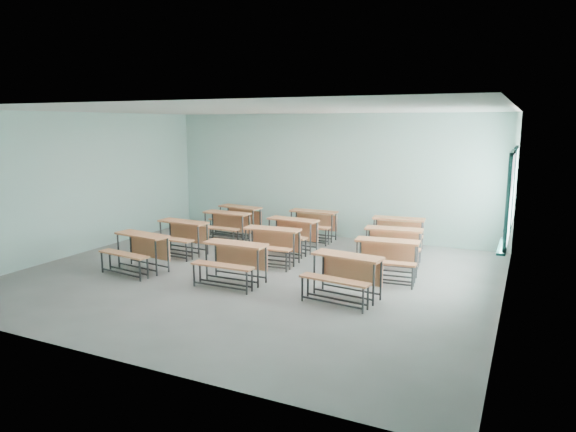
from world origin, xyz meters
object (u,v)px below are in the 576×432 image
Objects in this scene: desk_unit_r2c1 at (291,230)px; desk_unit_r2c2 at (393,241)px; desk_unit_r1c2 at (386,254)px; desk_unit_r2c0 at (225,222)px; desk_unit_r3c0 at (238,216)px; desk_unit_r1c0 at (180,232)px; desk_unit_r0c0 at (138,247)px; desk_unit_r3c1 at (312,221)px; desk_unit_r0c1 at (233,257)px; desk_unit_r0c2 at (344,270)px; desk_unit_r3c2 at (398,229)px; desk_unit_r1c1 at (270,241)px.

desk_unit_r2c2 is (2.42, -0.06, 0.00)m from desk_unit_r2c1.
desk_unit_r1c2 is 1.05× the size of desk_unit_r2c0.
desk_unit_r2c1 is 2.42m from desk_unit_r2c2.
desk_unit_r2c2 and desk_unit_r3c0 have the same top height.
desk_unit_r1c2 is 1.16m from desk_unit_r2c2.
desk_unit_r1c0 is at bearing -143.48° from desk_unit_r2c1.
desk_unit_r0c0 is at bearing -83.41° from desk_unit_r1c0.
desk_unit_r0c1 is at bearing -90.19° from desk_unit_r3c1.
desk_unit_r0c0 is 1.01× the size of desk_unit_r0c2.
desk_unit_r3c1 is at bearing 171.91° from desk_unit_r3c2.
desk_unit_r1c0 and desk_unit_r3c1 have the same top height.
desk_unit_r0c0 is 1.04× the size of desk_unit_r1c0.
desk_unit_r1c0 is at bearing 100.37° from desk_unit_r0c0.
desk_unit_r0c2 is at bearing -37.41° from desk_unit_r1c1.
desk_unit_r3c0 is at bearing -175.15° from desk_unit_r3c1.
desk_unit_r0c0 and desk_unit_r1c0 have the same top height.
desk_unit_r2c1 is at bearing -91.51° from desk_unit_r3c1.
desk_unit_r3c0 is (-4.48, 1.11, 0.00)m from desk_unit_r2c2.
desk_unit_r2c2 is at bearing -29.51° from desk_unit_r3c1.
desk_unit_r0c0 is 5.26m from desk_unit_r2c2.
desk_unit_r0c0 is 1.48m from desk_unit_r1c0.
desk_unit_r0c2 and desk_unit_r1c0 have the same top height.
desk_unit_r0c1 is at bearing -94.08° from desk_unit_r1c1.
desk_unit_r3c1 is (-0.06, 2.42, 0.00)m from desk_unit_r1c1.
desk_unit_r0c0 and desk_unit_r0c2 have the same top height.
desk_unit_r1c1 is 2.60m from desk_unit_r2c2.
desk_unit_r0c2 is (2.17, 0.05, 0.00)m from desk_unit_r0c1.
desk_unit_r2c2 is (2.35, 1.11, 0.00)m from desk_unit_r1c1.
desk_unit_r1c1 is (2.15, 1.63, 0.00)m from desk_unit_r0c0.
desk_unit_r1c0 is at bearing 170.04° from desk_unit_r0c2.
desk_unit_r1c1 is 0.97× the size of desk_unit_r3c2.
desk_unit_r0c1 is 3.40m from desk_unit_r2c0.
desk_unit_r0c1 and desk_unit_r1c0 have the same top height.
desk_unit_r0c0 is 1.07× the size of desk_unit_r3c1.
desk_unit_r1c0 is 4.73m from desk_unit_r1c2.
desk_unit_r0c1 is at bearing -27.77° from desk_unit_r1c0.
desk_unit_r2c0 is 0.96× the size of desk_unit_r2c1.
desk_unit_r3c2 is at bearing 92.59° from desk_unit_r1c2.
desk_unit_r0c0 is 1.07× the size of desk_unit_r2c0.
desk_unit_r2c2 and desk_unit_r3c1 have the same top height.
desk_unit_r0c0 is at bearing -166.81° from desk_unit_r1c2.
desk_unit_r0c1 is 4.27m from desk_unit_r3c0.
desk_unit_r3c2 is at bearing 15.53° from desk_unit_r2c0.
desk_unit_r0c2 is 1.06× the size of desk_unit_r2c0.
desk_unit_r3c0 is (-0.18, 0.93, 0.00)m from desk_unit_r2c0.
desk_unit_r1c1 is at bearing -81.37° from desk_unit_r2c1.
desk_unit_r3c1 is at bearing 53.48° from desk_unit_r1c0.
desk_unit_r0c1 is 0.94× the size of desk_unit_r0c2.
desk_unit_r2c0 is at bearing 124.16° from desk_unit_r0c1.
desk_unit_r1c1 is (0.01, 1.50, 0.00)m from desk_unit_r0c1.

